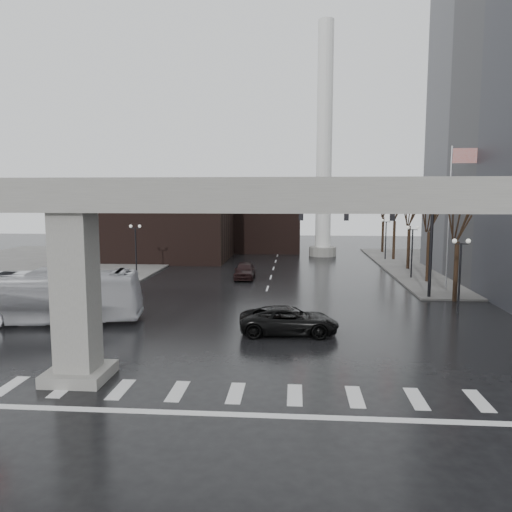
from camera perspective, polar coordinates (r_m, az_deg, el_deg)
The scene contains 23 objects.
ground at distance 21.98m, azimuth -2.02°, elevation -14.40°, with size 160.00×160.00×0.00m, color black.
sidewalk_ne at distance 61.61m, azimuth 27.05°, elevation -1.20°, with size 28.00×36.00×0.15m, color slate.
sidewalk_nw at distance 63.57m, azimuth -22.02°, elevation -0.72°, with size 28.00×36.00×0.15m, color slate.
elevated_guideway at distance 20.40m, azimuth 1.44°, elevation 3.80°, with size 48.00×2.60×8.70m.
building_far_left at distance 64.52m, azimuth -10.20°, elevation 4.18°, with size 16.00×14.00×10.00m, color black.
building_far_mid at distance 72.58m, azimuth 1.07°, elevation 3.79°, with size 10.00×10.00×8.00m, color black.
smokestack at distance 66.65m, azimuth 7.79°, elevation 11.49°, with size 3.60×3.60×30.00m.
signal_mast_arm at distance 39.75m, azimuth 14.15°, elevation 3.61°, with size 12.12×0.43×8.00m.
flagpole_assembly at distance 44.27m, azimuth 21.63°, elevation 5.86°, with size 2.06×0.12×12.00m.
lamp_right_0 at distance 36.38m, azimuth 22.31°, elevation -0.72°, with size 1.22×0.32×5.11m.
lamp_right_1 at distance 49.81m, azimuth 17.43°, elevation 1.42°, with size 1.22×0.32×5.11m.
lamp_right_2 at distance 63.49m, azimuth 14.63°, elevation 2.64°, with size 1.22×0.32×5.11m.
lamp_left_0 at distance 38.09m, azimuth -20.12°, elevation -0.30°, with size 1.22×0.32×5.11m.
lamp_left_1 at distance 51.07m, azimuth -13.59°, elevation 1.67°, with size 1.22×0.32×5.11m.
lamp_left_2 at distance 64.48m, azimuth -9.74°, elevation 2.83°, with size 1.22×0.32×5.11m.
tree_right_0 at distance 40.57m, azimuth 21.94°, elevation -0.94°, with size 1.09×1.58×7.50m.
tree_right_1 at distance 48.20m, azimuth 19.12°, elevation 0.43°, with size 1.09×1.61×7.67m.
tree_right_2 at distance 55.93m, azimuth 17.08°, elevation 1.43°, with size 1.10×1.63×7.85m.
tree_right_3 at distance 63.73m, azimuth 15.53°, elevation 2.18°, with size 1.11×1.66×8.02m.
tree_right_4 at distance 71.57m, azimuth 14.32°, elevation 2.76°, with size 1.12×1.69×8.19m.
pickup_truck at distance 29.17m, azimuth 3.80°, elevation -7.36°, with size 2.64×5.72×1.59m, color black.
city_bus at distance 34.07m, azimuth -23.37°, elevation -4.27°, with size 2.86×12.24×3.41m, color silver.
far_car at distance 48.07m, azimuth -1.30°, elevation -1.66°, with size 1.89×4.69×1.60m, color black.
Camera 1 is at (2.36, -20.34, 8.00)m, focal length 35.00 mm.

